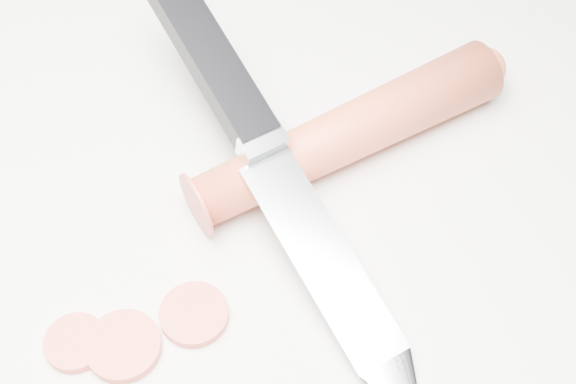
% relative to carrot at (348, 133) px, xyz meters
% --- Properties ---
extents(ground, '(2.40, 2.40, 0.00)m').
position_rel_carrot_xyz_m(ground, '(-0.01, -0.10, -0.02)').
color(ground, silver).
rests_on(ground, ground).
extents(carrot, '(0.15, 0.17, 0.03)m').
position_rel_carrot_xyz_m(carrot, '(0.00, 0.00, 0.00)').
color(carrot, '#C34122').
rests_on(carrot, ground).
extents(carrot_slice_1, '(0.04, 0.04, 0.01)m').
position_rel_carrot_xyz_m(carrot_slice_1, '(-0.07, -0.16, -0.02)').
color(carrot_slice_1, '#C34230').
rests_on(carrot_slice_1, ground).
extents(carrot_slice_2, '(0.04, 0.04, 0.01)m').
position_rel_carrot_xyz_m(carrot_slice_2, '(-0.04, -0.13, -0.02)').
color(carrot_slice_2, '#C34230').
rests_on(carrot_slice_2, ground).
extents(carrot_slice_5, '(0.03, 0.03, 0.01)m').
position_rel_carrot_xyz_m(carrot_slice_5, '(-0.10, -0.16, -0.02)').
color(carrot_slice_5, '#C34230').
rests_on(carrot_slice_5, ground).
extents(kitchen_knife, '(0.25, 0.22, 0.08)m').
position_rel_carrot_xyz_m(kitchen_knife, '(-0.03, -0.05, 0.02)').
color(kitchen_knife, silver).
rests_on(kitchen_knife, ground).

